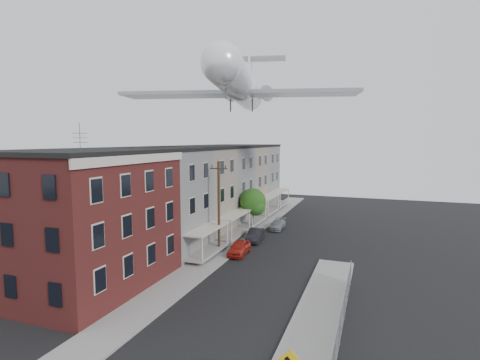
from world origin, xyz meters
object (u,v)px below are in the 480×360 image
object	(u,v)px
street_tree	(254,203)
car_far	(278,225)
car_near	(239,248)
airplane	(241,86)
car_mid	(255,235)
utility_pole	(219,206)

from	to	relation	value
street_tree	car_far	world-z (taller)	street_tree
street_tree	car_near	bearing A→B (deg)	-80.21
car_near	airplane	bearing A→B (deg)	105.07
car_near	car_far	bearing A→B (deg)	82.14
street_tree	car_far	bearing A→B (deg)	33.75
street_tree	car_mid	bearing A→B (deg)	-69.78
street_tree	car_near	xyz separation A→B (m)	(1.67, -9.69, -2.78)
car_mid	street_tree	bearing A→B (deg)	104.38
car_near	car_far	distance (m)	11.46
airplane	car_mid	bearing A→B (deg)	-35.75
utility_pole	car_near	bearing A→B (deg)	6.58
utility_pole	car_mid	size ratio (longest dim) A/B	2.22
utility_pole	car_far	bearing A→B (deg)	75.97
utility_pole	airplane	size ratio (longest dim) A/B	0.31
street_tree	utility_pole	bearing A→B (deg)	-91.89
street_tree	car_mid	distance (m)	5.58
car_mid	airplane	distance (m)	16.49
car_far	airplane	size ratio (longest dim) A/B	0.14
car_far	car_near	bearing A→B (deg)	-94.15
car_mid	car_far	world-z (taller)	car_mid
utility_pole	car_mid	xyz separation A→B (m)	(2.00, 5.38, -4.01)
utility_pole	airplane	bearing A→B (deg)	92.03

